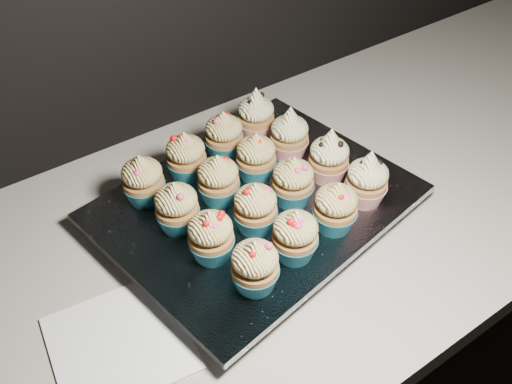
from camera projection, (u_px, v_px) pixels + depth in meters
worktop at (240, 239)px, 0.88m from camera, size 2.44×0.64×0.04m
napkin at (120, 343)px, 0.72m from camera, size 0.18×0.18×0.00m
baking_tray at (256, 211)px, 0.88m from camera, size 0.45×0.37×0.02m
foil_lining at (256, 203)px, 0.87m from camera, size 0.49×0.41×0.01m
cupcake_0 at (255, 266)px, 0.72m from camera, size 0.06×0.06×0.08m
cupcake_1 at (295, 236)px, 0.76m from camera, size 0.06×0.06×0.08m
cupcake_2 at (336, 208)px, 0.80m from camera, size 0.06×0.06×0.08m
cupcake_3 at (367, 180)px, 0.84m from camera, size 0.06×0.06×0.10m
cupcake_4 at (211, 236)px, 0.76m from camera, size 0.06×0.06×0.08m
cupcake_5 at (255, 208)px, 0.80m from camera, size 0.06×0.06×0.08m
cupcake_6 at (293, 182)px, 0.84m from camera, size 0.06×0.06×0.08m
cupcake_7 at (329, 157)px, 0.87m from camera, size 0.06×0.06×0.10m
cupcake_8 at (177, 207)px, 0.80m from camera, size 0.06×0.06×0.08m
cupcake_9 at (218, 180)px, 0.84m from camera, size 0.06×0.06×0.08m
cupcake_10 at (256, 157)px, 0.88m from camera, size 0.06×0.06×0.08m
cupcake_11 at (289, 135)px, 0.92m from camera, size 0.06×0.06×0.10m
cupcake_12 at (143, 180)px, 0.84m from camera, size 0.06×0.06×0.08m
cupcake_13 at (186, 157)px, 0.88m from camera, size 0.06×0.06×0.08m
cupcake_14 at (224, 136)px, 0.92m from camera, size 0.06×0.06×0.08m
cupcake_15 at (256, 116)px, 0.96m from camera, size 0.06×0.06×0.10m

